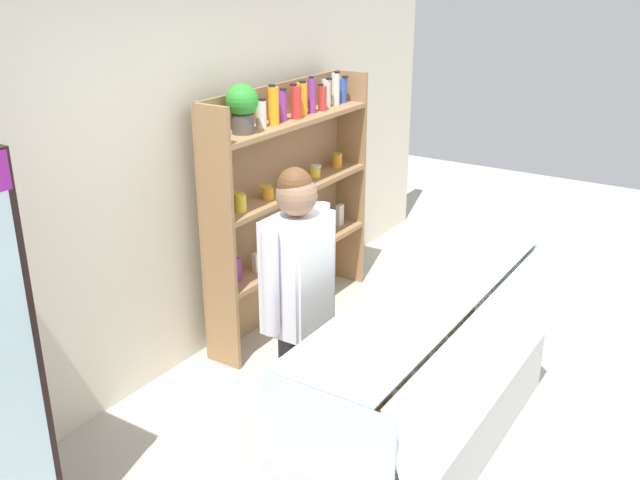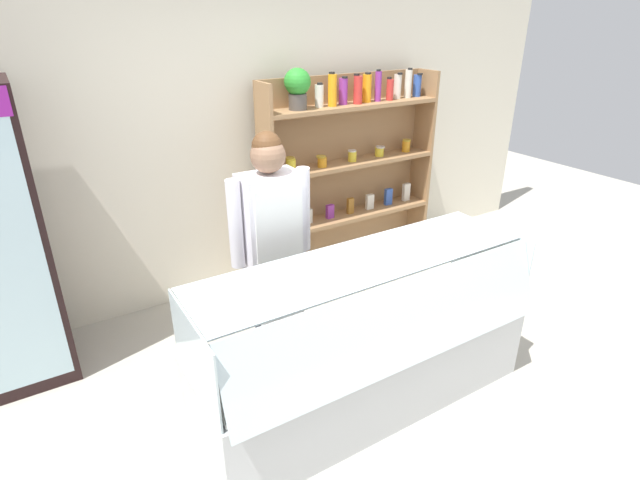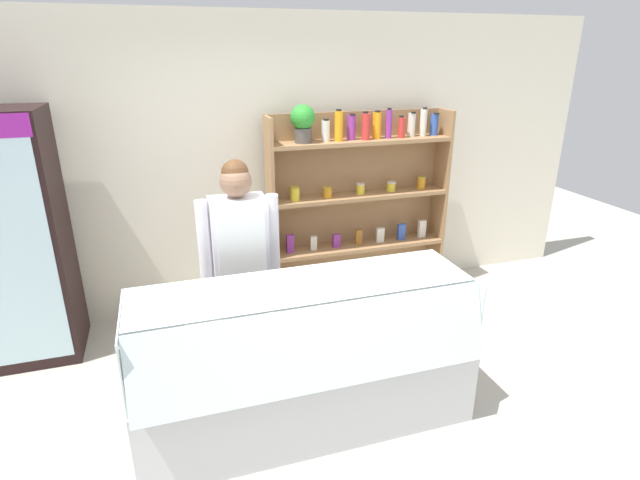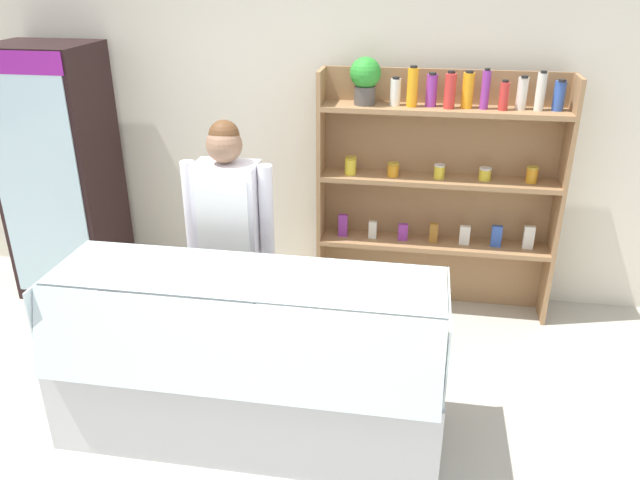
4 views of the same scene
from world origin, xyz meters
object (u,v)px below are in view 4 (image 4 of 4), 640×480
(deli_display_case, at_px, (249,386))
(shop_clerk, at_px, (229,228))
(shelving_unit, at_px, (434,176))
(drinks_fridge, at_px, (61,174))

(deli_display_case, distance_m, shop_clerk, 1.00)
(shelving_unit, height_order, deli_display_case, shelving_unit)
(shop_clerk, bearing_deg, deli_display_case, -67.21)
(drinks_fridge, xyz_separation_m, deli_display_case, (1.91, -1.49, -0.68))
(deli_display_case, bearing_deg, shelving_unit, 59.26)
(drinks_fridge, relative_size, shop_clerk, 1.18)
(drinks_fridge, xyz_separation_m, shop_clerk, (1.63, -0.82, 0.00))
(deli_display_case, height_order, shop_clerk, shop_clerk)
(drinks_fridge, xyz_separation_m, shelving_unit, (2.90, 0.18, 0.09))
(drinks_fridge, relative_size, shelving_unit, 1.03)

